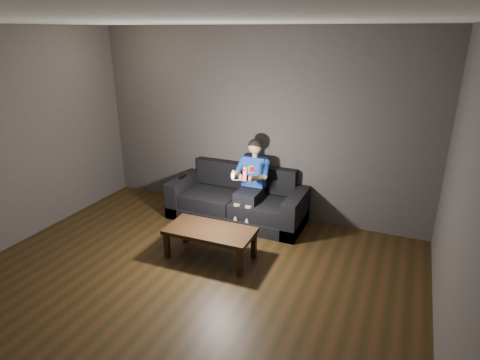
% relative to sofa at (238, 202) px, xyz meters
% --- Properties ---
extents(floor, '(5.00, 5.00, 0.00)m').
position_rel_sofa_xyz_m(floor, '(0.14, -2.14, -0.25)').
color(floor, black).
rests_on(floor, ground).
extents(back_wall, '(5.00, 0.04, 2.70)m').
position_rel_sofa_xyz_m(back_wall, '(0.14, 0.36, 1.10)').
color(back_wall, '#3D3734').
rests_on(back_wall, ground).
extents(right_wall, '(0.04, 5.00, 2.70)m').
position_rel_sofa_xyz_m(right_wall, '(2.64, -2.14, 1.10)').
color(right_wall, '#3D3734').
rests_on(right_wall, ground).
extents(ceiling, '(5.00, 5.00, 0.02)m').
position_rel_sofa_xyz_m(ceiling, '(0.14, -2.14, 2.45)').
color(ceiling, silver).
rests_on(ceiling, back_wall).
extents(sofa, '(1.97, 0.85, 0.76)m').
position_rel_sofa_xyz_m(sofa, '(0.00, 0.00, 0.00)').
color(sofa, black).
rests_on(sofa, floor).
extents(child, '(0.48, 0.59, 1.18)m').
position_rel_sofa_xyz_m(child, '(0.22, -0.04, 0.44)').
color(child, black).
rests_on(child, sofa).
extents(wii_remote_red, '(0.06, 0.07, 0.18)m').
position_rel_sofa_xyz_m(wii_remote_red, '(0.31, -0.50, 0.66)').
color(wii_remote_red, red).
rests_on(wii_remote_red, child).
extents(nunchuk_white, '(0.05, 0.08, 0.14)m').
position_rel_sofa_xyz_m(nunchuk_white, '(0.14, -0.49, 0.61)').
color(nunchuk_white, white).
rests_on(nunchuk_white, child).
extents(wii_remote_black, '(0.06, 0.16, 0.03)m').
position_rel_sofa_xyz_m(wii_remote_black, '(-0.89, -0.07, 0.30)').
color(wii_remote_black, black).
rests_on(wii_remote_black, sofa).
extents(coffee_table, '(1.08, 0.56, 0.39)m').
position_rel_sofa_xyz_m(coffee_table, '(0.14, -1.15, 0.09)').
color(coffee_table, black).
rests_on(coffee_table, floor).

